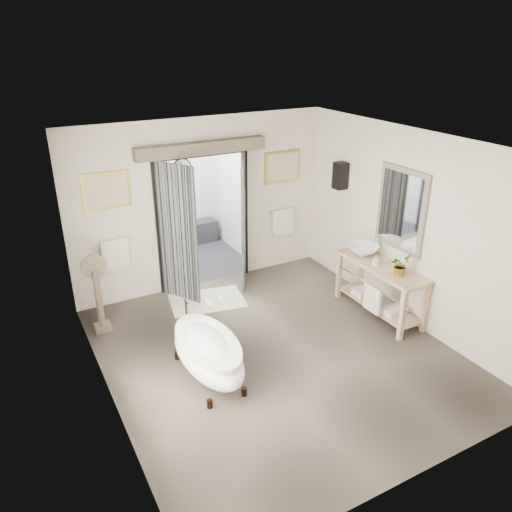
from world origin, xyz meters
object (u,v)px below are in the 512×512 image
(clawfoot_tub, at_px, (208,352))
(basin, at_px, (363,250))
(rug, at_px, (207,301))
(vanity, at_px, (380,285))

(clawfoot_tub, distance_m, basin, 3.09)
(clawfoot_tub, bearing_deg, basin, 11.82)
(clawfoot_tub, xyz_separation_m, basin, (2.97, 0.62, 0.56))
(clawfoot_tub, xyz_separation_m, rug, (0.77, 1.85, -0.37))
(vanity, bearing_deg, clawfoot_tub, -176.44)
(rug, bearing_deg, clawfoot_tub, -112.61)
(clawfoot_tub, relative_size, vanity, 0.98)
(clawfoot_tub, xyz_separation_m, vanity, (2.99, 0.19, 0.13))
(clawfoot_tub, relative_size, basin, 3.11)
(vanity, height_order, rug, vanity)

